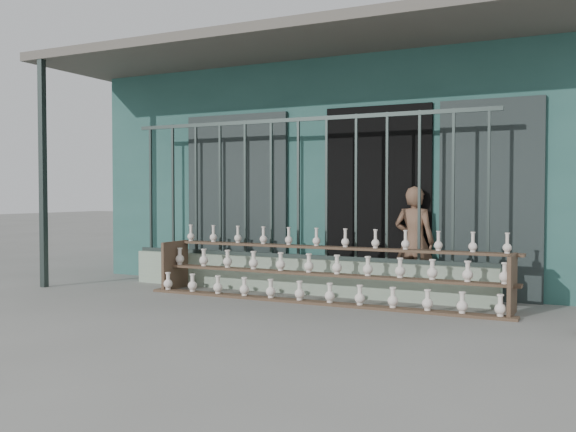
% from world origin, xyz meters
% --- Properties ---
extents(ground, '(60.00, 60.00, 0.00)m').
position_xyz_m(ground, '(0.00, 0.00, 0.00)').
color(ground, slate).
extents(workshop_building, '(7.40, 6.60, 3.21)m').
position_xyz_m(workshop_building, '(0.00, 4.23, 1.62)').
color(workshop_building, '#2A5952').
rests_on(workshop_building, ground).
extents(parapet_wall, '(5.00, 0.20, 0.45)m').
position_xyz_m(parapet_wall, '(0.00, 1.30, 0.23)').
color(parapet_wall, '#98AE95').
rests_on(parapet_wall, ground).
extents(security_fence, '(5.00, 0.04, 1.80)m').
position_xyz_m(security_fence, '(-0.00, 1.30, 1.35)').
color(security_fence, '#283330').
rests_on(security_fence, parapet_wall).
extents(shelf_rack, '(4.50, 0.68, 0.85)m').
position_xyz_m(shelf_rack, '(0.51, 0.89, 0.36)').
color(shelf_rack, brown).
rests_on(shelf_rack, ground).
extents(elderly_woman, '(0.51, 0.35, 1.37)m').
position_xyz_m(elderly_woman, '(1.41, 1.68, 0.68)').
color(elderly_woman, brown).
rests_on(elderly_woman, ground).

